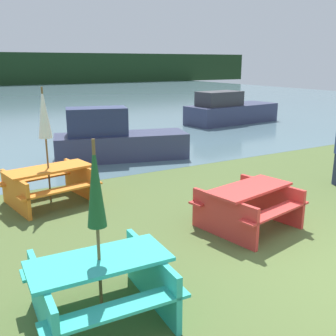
% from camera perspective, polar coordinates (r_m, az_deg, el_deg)
% --- Properties ---
extents(water, '(60.00, 50.00, 0.00)m').
position_cam_1_polar(water, '(34.35, -22.20, 9.32)').
color(water, slate).
rests_on(water, ground_plane).
extents(picnic_table_teal, '(1.59, 1.44, 0.73)m').
position_cam_1_polar(picnic_table_teal, '(4.63, -9.79, -16.11)').
color(picnic_table_teal, '#33B7A8').
rests_on(picnic_table_teal, ground_plane).
extents(picnic_table_red, '(1.82, 1.66, 0.74)m').
position_cam_1_polar(picnic_table_red, '(7.01, 11.61, -4.99)').
color(picnic_table_red, red).
rests_on(picnic_table_red, ground_plane).
extents(picnic_table_orange, '(1.90, 1.66, 0.75)m').
position_cam_1_polar(picnic_table_orange, '(8.41, -16.83, -1.94)').
color(picnic_table_orange, orange).
rests_on(picnic_table_orange, ground_plane).
extents(umbrella_darkgreen, '(0.21, 0.21, 2.08)m').
position_cam_1_polar(umbrella_darkgreen, '(4.16, -10.48, -2.71)').
color(umbrella_darkgreen, brown).
rests_on(umbrella_darkgreen, ground_plane).
extents(umbrella_white, '(0.26, 0.26, 2.37)m').
position_cam_1_polar(umbrella_white, '(8.13, -17.58, 7.46)').
color(umbrella_white, brown).
rests_on(umbrella_white, ground_plane).
extents(boat, '(4.08, 2.20, 1.56)m').
position_cam_1_polar(boat, '(11.83, -7.59, 4.01)').
color(boat, '#333856').
rests_on(boat, water).
extents(boat_second, '(4.80, 2.14, 1.52)m').
position_cam_1_polar(boat_second, '(19.12, 8.92, 8.20)').
color(boat_second, '#333856').
rests_on(boat_second, water).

